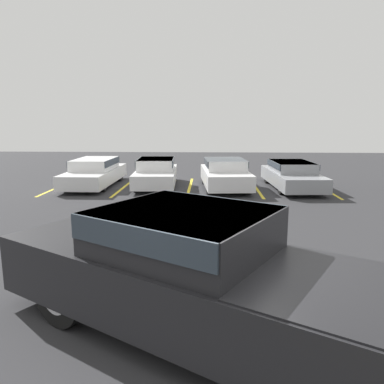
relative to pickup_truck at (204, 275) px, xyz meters
name	(u,v)px	position (x,y,z in m)	size (l,w,h in m)	color
ground_plane	(207,336)	(0.05, -0.01, -0.88)	(60.00, 60.00, 0.00)	#2D2D30
stall_stripe_a	(60,186)	(-6.56, 11.54, -0.87)	(0.12, 4.90, 0.01)	yellow
stall_stripe_b	(125,187)	(-3.66, 11.54, -0.87)	(0.12, 4.90, 0.01)	yellow
stall_stripe_c	(190,187)	(-0.76, 11.54, -0.87)	(0.12, 4.90, 0.01)	yellow
stall_stripe_d	(256,188)	(2.14, 11.54, -0.87)	(0.12, 4.90, 0.01)	yellow
stall_stripe_e	(323,188)	(5.04, 11.54, -0.87)	(0.12, 4.90, 0.01)	yellow
pickup_truck	(204,275)	(0.00, 0.00, 0.00)	(6.31, 4.95, 1.73)	black
parked_sedan_a	(95,171)	(-5.03, 11.75, -0.23)	(1.81, 4.79, 1.21)	silver
parked_sedan_b	(156,172)	(-2.26, 11.70, -0.22)	(1.93, 4.32, 1.23)	silver
parked_sedan_c	(225,173)	(0.77, 11.37, -0.20)	(2.17, 4.37, 1.25)	silver
parked_sedan_d	(292,174)	(3.65, 11.50, -0.26)	(2.01, 4.81, 1.15)	gray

